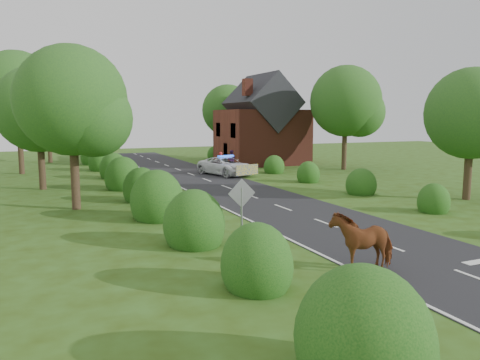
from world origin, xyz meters
name	(u,v)px	position (x,y,z in m)	size (l,w,h in m)	color
ground	(387,246)	(0.00, 0.00, 0.00)	(120.00, 120.00, 0.00)	#30460F
road	(232,189)	(0.00, 15.00, 0.01)	(6.00, 70.00, 0.02)	black
road_markings	(221,195)	(-1.60, 12.93, 0.03)	(4.96, 70.00, 0.01)	white
hedgerow_left	(144,191)	(-6.51, 11.69, 0.75)	(2.75, 50.41, 3.00)	#154713
hedgerow_right	(349,183)	(6.60, 11.21, 0.55)	(2.10, 45.78, 2.10)	#154713
tree_left_a	(77,105)	(-9.75, 11.86, 5.34)	(5.74, 5.60, 8.38)	#332316
tree_left_b	(43,113)	(-11.25, 19.86, 5.04)	(5.74, 5.60, 8.07)	#332316
tree_left_c	(21,96)	(-12.70, 29.83, 6.53)	(6.97, 6.80, 10.22)	#332316
tree_left_d	(50,109)	(-10.23, 39.85, 5.64)	(6.15, 6.00, 8.89)	#332316
tree_right_a	(476,117)	(11.23, 5.87, 4.74)	(5.33, 5.20, 7.56)	#332316
tree_right_b	(349,104)	(14.29, 21.84, 5.94)	(6.56, 6.40, 9.40)	#332316
tree_right_c	(230,112)	(9.27, 37.85, 5.34)	(6.15, 6.00, 8.58)	#332316
road_sign	(242,203)	(-5.00, 2.00, 1.65)	(1.06, 0.08, 2.53)	gray
house	(261,127)	(9.49, 30.00, 3.79)	(8.00, 7.40, 9.17)	brown
cow	(362,245)	(-2.55, -1.78, 0.77)	(1.14, 2.16, 1.53)	maroon
police_van	(226,166)	(2.50, 22.36, 0.75)	(3.87, 5.88, 1.65)	white
pedestrian_red	(220,162)	(3.10, 25.21, 0.86)	(0.63, 0.41, 1.72)	#B32325
pedestrian_purple	(231,160)	(4.61, 26.29, 0.88)	(0.86, 0.67, 1.76)	#47205B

